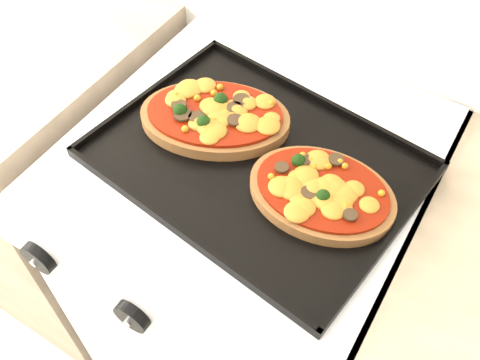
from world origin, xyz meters
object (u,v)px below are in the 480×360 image
Objects in this scene: pizza_right at (322,191)px; pizza_left at (215,116)px; stove at (248,276)px; baking_tray at (256,159)px.

pizza_left is at bearing 167.80° from pizza_right.
stove is 3.94× the size of pizza_right.
stove is 0.47m from baking_tray.
pizza_left is (-0.10, 0.04, 0.02)m from baking_tray.
pizza_left is 0.23m from pizza_right.
baking_tray is (0.02, -0.03, 0.47)m from stove.
pizza_left reaches higher than pizza_right.
pizza_right is (0.13, -0.01, 0.01)m from baking_tray.
baking_tray is 2.19× the size of pizza_right.
stove is 0.49m from pizza_left.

